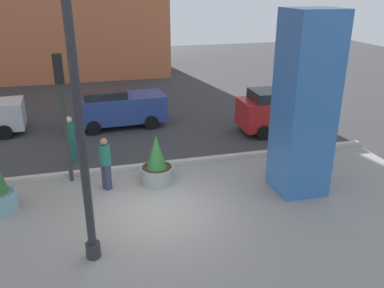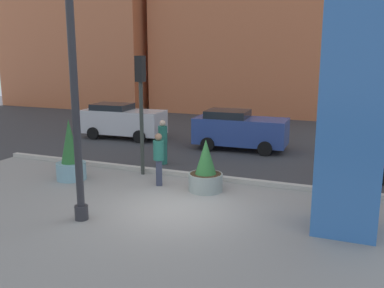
{
  "view_description": "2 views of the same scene",
  "coord_description": "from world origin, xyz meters",
  "views": [
    {
      "loc": [
        -1.74,
        -10.19,
        6.23
      ],
      "look_at": [
        0.92,
        -0.23,
        2.14
      ],
      "focal_mm": 37.5,
      "sensor_mm": 36.0,
      "label": 1
    },
    {
      "loc": [
        4.83,
        -10.53,
        4.4
      ],
      "look_at": [
        0.55,
        -0.04,
        1.96
      ],
      "focal_mm": 39.82,
      "sensor_mm": 36.0,
      "label": 2
    }
  ],
  "objects": [
    {
      "name": "curb_strip",
      "position": [
        0.0,
        3.12,
        0.08
      ],
      "size": [
        18.0,
        0.24,
        0.16
      ],
      "primitive_type": "cube",
      "color": "#B7B2A8",
      "rests_on": "ground_plane"
    },
    {
      "name": "ground_plane",
      "position": [
        0.0,
        4.0,
        0.0
      ],
      "size": [
        60.0,
        60.0,
        0.0
      ],
      "primitive_type": "plane",
      "color": "#38383A"
    },
    {
      "name": "art_pillar_blue",
      "position": [
        4.58,
        0.26,
        2.83
      ],
      "size": [
        1.5,
        1.5,
        5.65
      ],
      "primitive_type": "cube",
      "color": "#3870BC",
      "rests_on": "ground_plane"
    },
    {
      "name": "lamp_post",
      "position": [
        -1.98,
        -1.69,
        3.75
      ],
      "size": [
        0.44,
        0.44,
        7.67
      ],
      "color": "#2D2D33",
      "rests_on": "ground_plane"
    },
    {
      "name": "potted_plant_near_right",
      "position": [
        0.25,
        1.86,
        0.65
      ],
      "size": [
        1.1,
        1.1,
        1.71
      ],
      "color": "gray",
      "rests_on": "ground_plane"
    },
    {
      "name": "pedestrian_by_curb",
      "position": [
        -2.51,
        4.4,
        1.0
      ],
      "size": [
        0.47,
        0.47,
        1.79
      ],
      "color": "#236656",
      "rests_on": "ground_plane"
    },
    {
      "name": "car_intersection",
      "position": [
        -0.43,
        8.18,
        0.92
      ],
      "size": [
        4.28,
        2.18,
        1.8
      ],
      "color": "#2D4793",
      "rests_on": "ground_plane"
    },
    {
      "name": "plaza_pavement",
      "position": [
        0.0,
        -2.0,
        0.0
      ],
      "size": [
        18.0,
        10.0,
        0.02
      ],
      "primitive_type": "cube",
      "color": "gray",
      "rests_on": "ground_plane"
    },
    {
      "name": "potted_plant_by_pillar",
      "position": [
        -4.57,
        1.25,
        0.83
      ],
      "size": [
        1.03,
        1.03,
        2.16
      ],
      "color": "#7AA8B7",
      "rests_on": "ground_plane"
    },
    {
      "name": "fire_hydrant",
      "position": [
        -5.56,
        2.57,
        0.37
      ],
      "size": [
        0.36,
        0.26,
        0.75
      ],
      "color": "red",
      "rests_on": "ground_plane"
    },
    {
      "name": "car_far_lane",
      "position": [
        -6.81,
        8.43,
        0.92
      ],
      "size": [
        4.35,
        2.08,
        1.78
      ],
      "color": "silver",
      "rests_on": "ground_plane"
    },
    {
      "name": "pedestrian_crossing",
      "position": [
        -1.41,
        1.83,
        1.0
      ],
      "size": [
        0.49,
        0.49,
        1.79
      ],
      "color": "#33384C",
      "rests_on": "ground_plane"
    },
    {
      "name": "traffic_light_far_side",
      "position": [
        -2.55,
        2.78,
        2.91
      ],
      "size": [
        0.28,
        0.42,
        4.29
      ],
      "color": "#333833",
      "rests_on": "ground_plane"
    }
  ]
}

